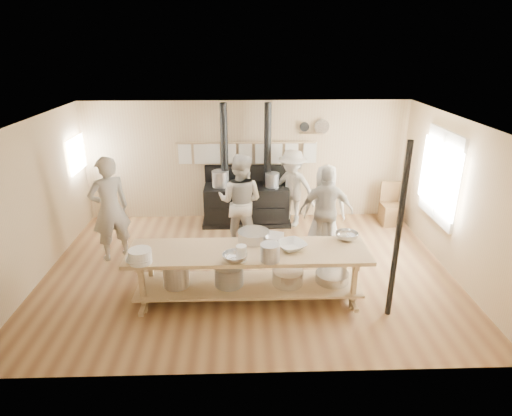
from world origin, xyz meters
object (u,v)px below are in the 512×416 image
Objects in this scene: chair at (391,212)px; roasting_pan at (267,237)px; cook_left at (240,201)px; cook_right at (326,211)px; cook_by_window at (292,189)px; cook_center at (325,207)px; prep_table at (248,270)px; cook_far_left at (110,209)px; stove at (246,200)px.

roasting_pan reaches higher than chair.
chair is at bearing -145.95° from cook_left.
cook_by_window is (-0.50, 1.29, 0.00)m from cook_right.
cook_right is at bearing -37.34° from cook_by_window.
cook_center reaches higher than chair.
prep_table is 0.59m from roasting_pan.
cook_by_window reaches higher than roasting_pan.
prep_table is at bearing 52.30° from cook_right.
roasting_pan is (0.30, 0.33, 0.38)m from prep_table.
cook_left is 2.01× the size of chair.
chair reaches higher than prep_table.
prep_table is at bearing -77.30° from cook_by_window.
cook_far_left is at bearing 149.19° from prep_table.
cook_by_window is (3.42, 1.39, -0.13)m from cook_far_left.
cook_far_left reaches higher than cook_right.
stove is 1.03m from cook_by_window.
cook_center is at bearing -31.90° from cook_by_window.
roasting_pan is (0.29, -2.69, 0.38)m from stove.
cook_right is 1.70m from roasting_pan.
stove is 1.94m from cook_center.
stove is at bearing -158.28° from cook_by_window.
cook_center is (1.49, 1.81, 0.30)m from prep_table.
cook_by_window is at bearing -9.80° from stove.
cook_by_window is (1.09, 0.96, -0.08)m from cook_left.
stove is 3.02m from prep_table.
cook_left reaches higher than prep_table.
cook_right reaches higher than cook_center.
cook_left reaches higher than cook_right.
cook_left is at bearing 156.02° from cook_far_left.
stove is 2.85× the size of chair.
cook_far_left is 2.37m from cook_left.
stove is at bearing 96.25° from roasting_pan.
cook_center reaches higher than prep_table.
cook_far_left is at bearing 28.23° from cook_left.
chair is at bearing 31.43° from cook_by_window.
cook_by_window is (0.97, -0.17, 0.31)m from stove.
cook_right is 3.48× the size of roasting_pan.
cook_far_left is 1.15× the size of cook_by_window.
cook_by_window is at bearing 71.17° from prep_table.
stove reaches higher than cook_right.
cook_center is 1.16m from cook_by_window.
cook_left is (2.33, 0.43, -0.05)m from cook_far_left.
cook_far_left is at bearing -168.80° from chair.
cook_far_left is 1.16× the size of cook_right.
cook_right reaches higher than chair.
prep_table is 3.03m from cook_by_window.
cook_center is 0.98× the size of cook_by_window.
chair is at bearing 41.33° from roasting_pan.
cook_center is 0.98× the size of cook_right.
cook_by_window is 3.49× the size of roasting_pan.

